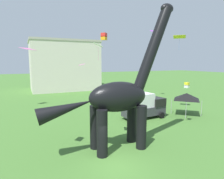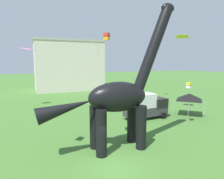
{
  "view_description": "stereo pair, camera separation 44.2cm",
  "coord_description": "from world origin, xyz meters",
  "views": [
    {
      "loc": [
        -5.64,
        -11.6,
        7.14
      ],
      "look_at": [
        1.16,
        3.45,
        4.83
      ],
      "focal_mm": 31.7,
      "sensor_mm": 36.0,
      "label": 1
    },
    {
      "loc": [
        -5.24,
        -11.78,
        7.14
      ],
      "look_at": [
        1.16,
        3.45,
        4.83
      ],
      "focal_mm": 31.7,
      "sensor_mm": 36.0,
      "label": 2
    }
  ],
  "objects": [
    {
      "name": "background_building_block",
      "position": [
        4.27,
        40.75,
        6.25
      ],
      "size": [
        16.66,
        12.14,
        12.48
      ],
      "color": "beige",
      "rests_on": "ground_plane"
    },
    {
      "name": "kite_drifting",
      "position": [
        1.73,
        14.69,
        6.79
      ],
      "size": [
        0.93,
        1.19,
        0.21
      ],
      "color": "pink"
    },
    {
      "name": "kite_high_left",
      "position": [
        16.62,
        19.55,
        12.79
      ],
      "size": [
        0.99,
        0.73,
        1.23
      ],
      "color": "purple"
    },
    {
      "name": "kite_mid_right",
      "position": [
        6.86,
        19.28,
        11.27
      ],
      "size": [
        1.13,
        1.13,
        1.14
      ],
      "color": "red"
    },
    {
      "name": "parked_box_truck",
      "position": [
        8.09,
        9.13,
        1.65
      ],
      "size": [
        5.77,
        2.61,
        3.2
      ],
      "rotation": [
        0.0,
        0.0,
        0.09
      ],
      "color": "#38383D",
      "rests_on": "ground_plane"
    },
    {
      "name": "kite_mid_center",
      "position": [
        -5.24,
        2.87,
        8.0
      ],
      "size": [
        1.15,
        1.17,
        0.16
      ],
      "color": "pink"
    },
    {
      "name": "dinosaur_sculpture",
      "position": [
        1.22,
        2.48,
        4.36
      ],
      "size": [
        11.52,
        2.44,
        12.05
      ],
      "rotation": [
        0.0,
        0.0,
        0.28
      ],
      "color": "black",
      "rests_on": "ground_plane"
    },
    {
      "name": "kite_high_right",
      "position": [
        -0.07,
        3.38,
        8.45
      ],
      "size": [
        1.09,
        1.25,
        1.37
      ],
      "color": "white"
    },
    {
      "name": "kite_far_right",
      "position": [
        13.88,
        9.52,
        10.47
      ],
      "size": [
        1.94,
        1.93,
        1.97
      ],
      "color": "yellow"
    },
    {
      "name": "ground_plane",
      "position": [
        0.0,
        0.0,
        0.0
      ],
      "size": [
        240.0,
        240.0,
        0.0
      ],
      "primitive_type": "plane",
      "color": "#42702D"
    },
    {
      "name": "kite_far_left",
      "position": [
        10.82,
        4.74,
        4.6
      ],
      "size": [
        0.53,
        0.53,
        0.6
      ],
      "color": "yellow"
    },
    {
      "name": "festival_canopy_tent",
      "position": [
        14.23,
        8.06,
        2.54
      ],
      "size": [
        3.15,
        3.15,
        3.0
      ],
      "color": "#B2B2B7",
      "rests_on": "ground_plane"
    },
    {
      "name": "person_watching_child",
      "position": [
        7.96,
        13.59,
        0.89
      ],
      "size": [
        0.55,
        0.24,
        1.47
      ],
      "rotation": [
        0.0,
        0.0,
        2.58
      ],
      "color": "black",
      "rests_on": "ground_plane"
    }
  ]
}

